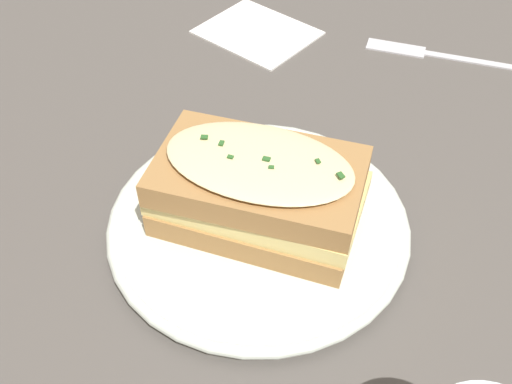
{
  "coord_description": "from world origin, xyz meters",
  "views": [
    {
      "loc": [
        0.15,
        -0.28,
        0.37
      ],
      "look_at": [
        -0.0,
        0.0,
        0.05
      ],
      "focal_mm": 42.0,
      "sensor_mm": 36.0,
      "label": 1
    }
  ],
  "objects_px": {
    "dinner_plate": "(256,223)",
    "napkin": "(257,32)",
    "fork": "(424,52)",
    "sandwich": "(258,191)"
  },
  "relations": [
    {
      "from": "fork",
      "to": "dinner_plate",
      "type": "bearing_deg",
      "value": 161.86
    },
    {
      "from": "dinner_plate",
      "to": "sandwich",
      "type": "bearing_deg",
      "value": -28.6
    },
    {
      "from": "dinner_plate",
      "to": "napkin",
      "type": "distance_m",
      "value": 0.3
    },
    {
      "from": "fork",
      "to": "napkin",
      "type": "bearing_deg",
      "value": 94.77
    },
    {
      "from": "dinner_plate",
      "to": "napkin",
      "type": "xyz_separation_m",
      "value": [
        -0.14,
        0.27,
        -0.01
      ]
    },
    {
      "from": "dinner_plate",
      "to": "fork",
      "type": "xyz_separation_m",
      "value": [
        0.05,
        0.32,
        -0.01
      ]
    },
    {
      "from": "dinner_plate",
      "to": "sandwich",
      "type": "height_order",
      "value": "sandwich"
    },
    {
      "from": "dinner_plate",
      "to": "sandwich",
      "type": "xyz_separation_m",
      "value": [
        0.0,
        -0.0,
        0.04
      ]
    },
    {
      "from": "sandwich",
      "to": "fork",
      "type": "distance_m",
      "value": 0.33
    },
    {
      "from": "napkin",
      "to": "sandwich",
      "type": "bearing_deg",
      "value": -62.22
    }
  ]
}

